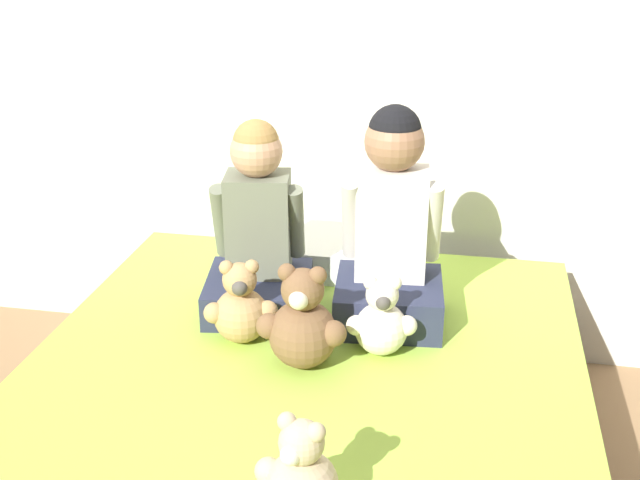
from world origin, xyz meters
TOP-DOWN VIEW (x-y plane):
  - wall_behind_bed at (0.00, 1.14)m, footprint 8.00×0.06m
  - bed at (0.00, 0.00)m, footprint 1.61×2.01m
  - child_on_left at (-0.21, 0.46)m, footprint 0.38×0.37m
  - child_on_right at (0.21, 0.46)m, footprint 0.35×0.34m
  - teddy_bear_held_by_left_child at (-0.21, 0.23)m, footprint 0.21×0.17m
  - teddy_bear_held_by_right_child at (0.21, 0.24)m, footprint 0.20×0.15m
  - teddy_bear_between_children at (-0.00, 0.13)m, footprint 0.26×0.19m
  - teddy_bear_at_foot_of_bed at (0.13, -0.47)m, footprint 0.20×0.16m
  - pillow_at_headboard at (0.00, 0.81)m, footprint 0.49×0.33m

SIDE VIEW (x-z plane):
  - bed at x=0.00m, z-range 0.00..0.47m
  - pillow_at_headboard at x=0.00m, z-range 0.48..0.59m
  - teddy_bear_held_by_right_child at x=0.21m, z-range 0.46..0.70m
  - teddy_bear_at_foot_of_bed at x=0.13m, z-range 0.45..0.71m
  - teddy_bear_held_by_left_child at x=-0.21m, z-range 0.45..0.72m
  - teddy_bear_between_children at x=0.00m, z-range 0.45..0.76m
  - child_on_left at x=-0.21m, z-range 0.42..1.03m
  - child_on_right at x=0.21m, z-range 0.43..1.11m
  - wall_behind_bed at x=0.00m, z-range 0.00..2.50m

